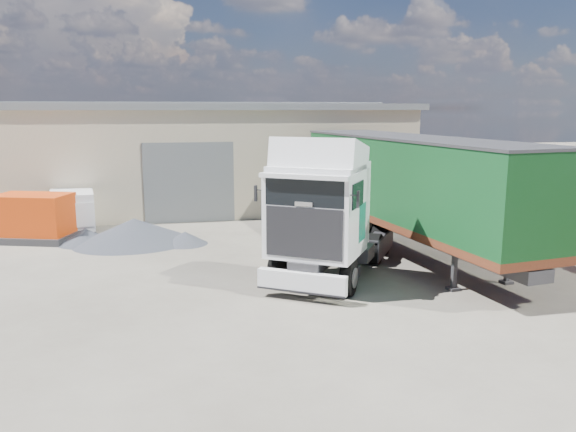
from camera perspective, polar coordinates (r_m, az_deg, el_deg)
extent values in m
plane|color=black|center=(16.41, -1.53, -7.16)|extent=(120.00, 120.00, 0.00)
cube|color=#B9A98E|center=(31.63, -17.70, 5.70)|extent=(30.00, 12.00, 5.00)
cube|color=#5C5F62|center=(31.53, -17.98, 10.49)|extent=(30.60, 12.60, 0.30)
cube|color=#5C5F62|center=(25.56, -9.99, 3.35)|extent=(4.00, 0.08, 3.60)
cube|color=#5C5F62|center=(31.53, -18.00, 10.86)|extent=(30.60, 0.40, 0.15)
cube|color=maroon|center=(25.96, 21.71, 1.62)|extent=(0.35, 26.00, 2.50)
cylinder|color=black|center=(15.88, 2.52, -5.84)|extent=(2.56, 2.16, 1.03)
cylinder|color=black|center=(19.02, 5.77, -3.07)|extent=(2.60, 2.18, 1.03)
cylinder|color=black|center=(20.30, 6.79, -2.20)|extent=(2.60, 2.18, 1.03)
cube|color=#2D2D30|center=(17.94, 4.89, -2.73)|extent=(4.20, 5.86, 0.29)
cube|color=silver|center=(15.05, 1.40, -6.72)|extent=(2.21, 1.54, 0.53)
cube|color=silver|center=(15.80, 2.96, 0.38)|extent=(3.25, 3.19, 2.38)
cube|color=black|center=(14.84, 1.61, -1.74)|extent=(1.83, 1.20, 1.36)
cube|color=black|center=(14.66, 1.66, 2.35)|extent=(1.86, 1.22, 0.73)
cube|color=silver|center=(15.78, 3.23, 5.96)|extent=(3.04, 2.88, 1.19)
cube|color=#0C5441|center=(16.61, -0.63, -0.02)|extent=(0.40, 0.62, 1.07)
cube|color=#0C5441|center=(15.89, 7.56, -0.62)|extent=(0.40, 0.62, 1.07)
cylinder|color=#2D2D30|center=(19.08, 5.96, -1.30)|extent=(1.47, 1.47, 0.12)
cube|color=#2D2D30|center=(16.60, 16.52, -5.37)|extent=(0.35, 0.35, 1.13)
cube|color=#2D2D30|center=(17.73, 21.41, -4.65)|extent=(0.35, 0.35, 1.13)
cylinder|color=black|center=(23.82, 6.94, -0.17)|extent=(2.75, 1.43, 1.09)
cube|color=#2D2D30|center=(20.17, 12.23, -1.25)|extent=(2.47, 12.37, 0.36)
cube|color=#5A2A14|center=(20.10, 12.27, -0.31)|extent=(4.21, 12.61, 0.25)
cube|color=black|center=(19.87, 12.44, 3.84)|extent=(4.21, 12.61, 2.68)
cube|color=#2D2D30|center=(19.76, 12.60, 7.76)|extent=(4.28, 12.68, 0.08)
cylinder|color=black|center=(24.56, -20.97, -1.09)|extent=(1.79, 0.84, 0.59)
cylinder|color=black|center=(27.37, -20.94, 0.09)|extent=(1.79, 0.84, 0.59)
cube|color=silver|center=(25.85, -21.05, 0.93)|extent=(2.30, 4.32, 1.52)
cube|color=silver|center=(24.18, -21.07, 0.18)|extent=(1.76, 1.04, 0.98)
cube|color=black|center=(24.28, -21.14, 1.39)|extent=(1.56, 0.31, 0.54)
cube|color=#2D2D30|center=(24.01, -24.27, -1.98)|extent=(3.36, 2.67, 0.27)
cube|color=#BE370B|center=(23.86, -24.42, -0.16)|extent=(3.13, 2.43, 1.83)
cone|color=black|center=(22.24, -15.34, -1.46)|extent=(5.50, 5.50, 0.96)
cone|color=black|center=(21.70, -10.40, -2.19)|extent=(2.06, 2.06, 0.48)
cone|color=black|center=(22.83, -19.90, -1.90)|extent=(2.52, 2.52, 0.57)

